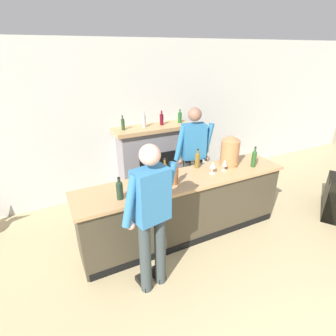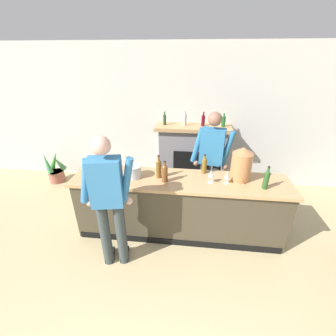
% 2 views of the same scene
% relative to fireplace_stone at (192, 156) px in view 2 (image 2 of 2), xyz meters
% --- Properties ---
extents(wall_back_panel, '(12.00, 0.07, 2.75)m').
position_rel_fireplace_stone_xyz_m(wall_back_panel, '(-0.09, 0.26, 0.71)').
color(wall_back_panel, silver).
rests_on(wall_back_panel, ground_plane).
extents(bar_counter, '(3.07, 0.67, 0.94)m').
position_rel_fireplace_stone_xyz_m(bar_counter, '(-0.15, -1.48, -0.19)').
color(bar_counter, '#423A2A').
rests_on(bar_counter, ground_plane).
extents(fireplace_stone, '(1.45, 0.52, 1.58)m').
position_rel_fireplace_stone_xyz_m(fireplace_stone, '(0.00, 0.00, 0.00)').
color(fireplace_stone, gray).
rests_on(fireplace_stone, ground_plane).
extents(potted_plant_corner, '(0.43, 0.45, 0.71)m').
position_rel_fireplace_stone_xyz_m(potted_plant_corner, '(-2.93, -0.20, -0.40)').
color(potted_plant_corner, '#9E5B4A').
rests_on(potted_plant_corner, ground_plane).
extents(person_customer, '(0.65, 0.35, 1.78)m').
position_rel_fireplace_stone_xyz_m(person_customer, '(-0.94, -2.15, 0.33)').
color(person_customer, '#343D3E').
rests_on(person_customer, ground_plane).
extents(person_bartender, '(0.65, 0.36, 1.78)m').
position_rel_fireplace_stone_xyz_m(person_bartender, '(0.31, -0.93, 0.33)').
color(person_bartender, '#2D2D29').
rests_on(person_bartender, ground_plane).
extents(copper_dispenser, '(0.28, 0.32, 0.48)m').
position_rel_fireplace_stone_xyz_m(copper_dispenser, '(0.68, -1.37, 0.52)').
color(copper_dispenser, '#B37245').
rests_on(copper_dispenser, bar_counter).
extents(ice_bucket_steel, '(0.23, 0.23, 0.18)m').
position_rel_fireplace_stone_xyz_m(ice_bucket_steel, '(-0.81, -1.48, 0.37)').
color(ice_bucket_steel, silver).
rests_on(ice_bucket_steel, bar_counter).
extents(wine_bottle_merlot_tall, '(0.08, 0.08, 0.28)m').
position_rel_fireplace_stone_xyz_m(wine_bottle_merlot_tall, '(-1.11, -1.60, 0.41)').
color(wine_bottle_merlot_tall, '#1D3020').
rests_on(wine_bottle_merlot_tall, bar_counter).
extents(wine_bottle_port_short, '(0.07, 0.07, 0.30)m').
position_rel_fireplace_stone_xyz_m(wine_bottle_port_short, '(0.19, -1.24, 0.42)').
color(wine_bottle_port_short, brown).
rests_on(wine_bottle_port_short, bar_counter).
extents(wine_bottle_chardonnay_pale, '(0.08, 0.08, 0.31)m').
position_rel_fireplace_stone_xyz_m(wine_bottle_chardonnay_pale, '(-0.35, -1.56, 0.42)').
color(wine_bottle_chardonnay_pale, brown).
rests_on(wine_bottle_chardonnay_pale, bar_counter).
extents(wine_bottle_cabernet_heavy, '(0.07, 0.07, 0.34)m').
position_rel_fireplace_stone_xyz_m(wine_bottle_cabernet_heavy, '(-0.45, -1.45, 0.43)').
color(wine_bottle_cabernet_heavy, brown).
rests_on(wine_bottle_cabernet_heavy, bar_counter).
extents(wine_bottle_rose_blush, '(0.07, 0.07, 0.32)m').
position_rel_fireplace_stone_xyz_m(wine_bottle_rose_blush, '(0.97, -1.59, 0.42)').
color(wine_bottle_rose_blush, '#234D1F').
rests_on(wine_bottle_rose_blush, bar_counter).
extents(wine_glass_back_row, '(0.07, 0.07, 0.17)m').
position_rel_fireplace_stone_xyz_m(wine_glass_back_row, '(0.48, -1.52, 0.40)').
color(wine_glass_back_row, silver).
rests_on(wine_glass_back_row, bar_counter).
extents(wine_glass_mid_counter, '(0.08, 0.08, 0.18)m').
position_rel_fireplace_stone_xyz_m(wine_glass_mid_counter, '(0.27, -1.52, 0.41)').
color(wine_glass_mid_counter, silver).
rests_on(wine_glass_mid_counter, bar_counter).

